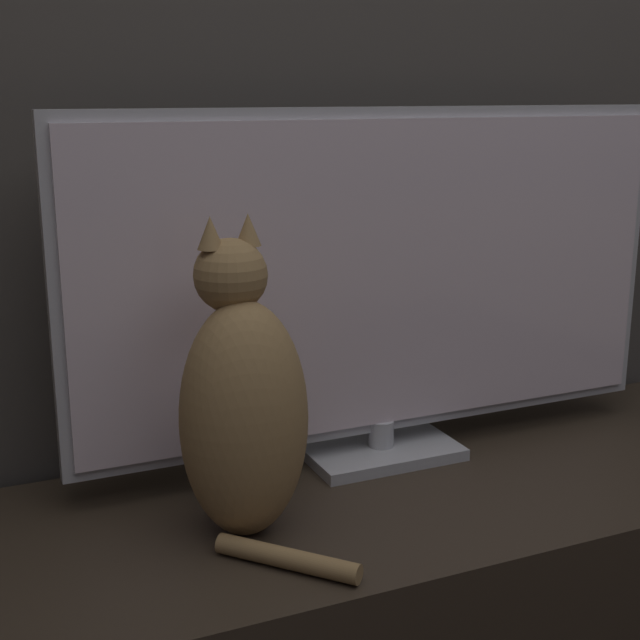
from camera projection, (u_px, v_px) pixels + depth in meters
The scene contains 3 objects.
tv_stand at pixel (400, 626), 1.49m from camera, with size 1.47×0.52×0.50m.
tv at pixel (383, 283), 1.48m from camera, with size 1.08×0.16×0.59m.
cat at pixel (242, 408), 1.25m from camera, with size 0.21×0.30×0.46m.
Camera 1 is at (-0.66, -0.23, 1.12)m, focal length 50.00 mm.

